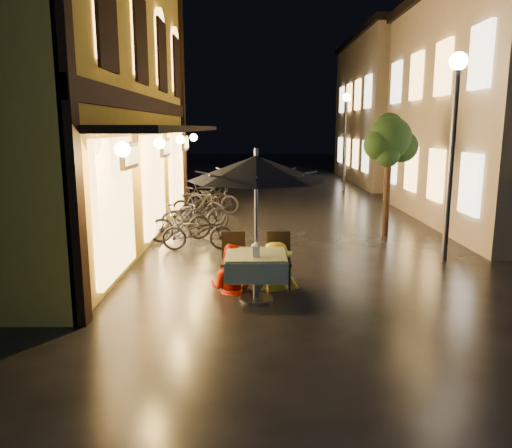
{
  "coord_description": "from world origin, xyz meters",
  "views": [
    {
      "loc": [
        -0.99,
        -8.15,
        2.78
      ],
      "look_at": [
        -0.97,
        0.22,
        1.15
      ],
      "focal_mm": 35.0,
      "sensor_mm": 36.0,
      "label": 1
    }
  ],
  "objects_px": {
    "streetlamp_near": "(454,120)",
    "table_lantern": "(256,248)",
    "person_orange": "(231,245)",
    "person_yellow": "(276,243)",
    "bicycle_0": "(198,232)",
    "patio_umbrella": "(256,169)",
    "cafe_table": "(256,265)"
  },
  "relations": [
    {
      "from": "streetlamp_near",
      "to": "patio_umbrella",
      "type": "height_order",
      "value": "streetlamp_near"
    },
    {
      "from": "table_lantern",
      "to": "person_yellow",
      "type": "bearing_deg",
      "value": 66.64
    },
    {
      "from": "table_lantern",
      "to": "person_yellow",
      "type": "xyz_separation_m",
      "value": [
        0.34,
        0.78,
        -0.11
      ]
    },
    {
      "from": "person_yellow",
      "to": "bicycle_0",
      "type": "relative_size",
      "value": 0.99
    },
    {
      "from": "table_lantern",
      "to": "streetlamp_near",
      "type": "bearing_deg",
      "value": 32.95
    },
    {
      "from": "table_lantern",
      "to": "person_orange",
      "type": "distance_m",
      "value": 0.83
    },
    {
      "from": "patio_umbrella",
      "to": "person_orange",
      "type": "xyz_separation_m",
      "value": [
        -0.43,
        0.5,
        -1.34
      ]
    },
    {
      "from": "table_lantern",
      "to": "bicycle_0",
      "type": "xyz_separation_m",
      "value": [
        -1.33,
        3.61,
        -0.49
      ]
    },
    {
      "from": "table_lantern",
      "to": "bicycle_0",
      "type": "distance_m",
      "value": 3.87
    },
    {
      "from": "patio_umbrella",
      "to": "person_yellow",
      "type": "relative_size",
      "value": 1.52
    },
    {
      "from": "streetlamp_near",
      "to": "table_lantern",
      "type": "distance_m",
      "value": 5.13
    },
    {
      "from": "streetlamp_near",
      "to": "table_lantern",
      "type": "relative_size",
      "value": 16.92
    },
    {
      "from": "cafe_table",
      "to": "bicycle_0",
      "type": "relative_size",
      "value": 0.61
    },
    {
      "from": "person_orange",
      "to": "person_yellow",
      "type": "relative_size",
      "value": 1.0
    },
    {
      "from": "person_orange",
      "to": "patio_umbrella",
      "type": "bearing_deg",
      "value": 150.21
    },
    {
      "from": "table_lantern",
      "to": "person_yellow",
      "type": "distance_m",
      "value": 0.86
    },
    {
      "from": "streetlamp_near",
      "to": "cafe_table",
      "type": "xyz_separation_m",
      "value": [
        -3.97,
        -2.38,
        -2.33
      ]
    },
    {
      "from": "streetlamp_near",
      "to": "person_yellow",
      "type": "bearing_deg",
      "value": -153.74
    },
    {
      "from": "patio_umbrella",
      "to": "person_yellow",
      "type": "height_order",
      "value": "patio_umbrella"
    },
    {
      "from": "person_orange",
      "to": "bicycle_0",
      "type": "distance_m",
      "value": 3.07
    },
    {
      "from": "person_yellow",
      "to": "person_orange",
      "type": "bearing_deg",
      "value": -4.48
    },
    {
      "from": "patio_umbrella",
      "to": "person_yellow",
      "type": "bearing_deg",
      "value": 60.04
    },
    {
      "from": "patio_umbrella",
      "to": "table_lantern",
      "type": "bearing_deg",
      "value": -90.0
    },
    {
      "from": "patio_umbrella",
      "to": "cafe_table",
      "type": "bearing_deg",
      "value": -153.43
    },
    {
      "from": "cafe_table",
      "to": "person_orange",
      "type": "xyz_separation_m",
      "value": [
        -0.43,
        0.5,
        0.22
      ]
    },
    {
      "from": "table_lantern",
      "to": "bicycle_0",
      "type": "relative_size",
      "value": 0.15
    },
    {
      "from": "table_lantern",
      "to": "person_orange",
      "type": "bearing_deg",
      "value": 121.57
    },
    {
      "from": "person_orange",
      "to": "bicycle_0",
      "type": "relative_size",
      "value": 0.99
    },
    {
      "from": "streetlamp_near",
      "to": "person_yellow",
      "type": "distance_m",
      "value": 4.56
    },
    {
      "from": "streetlamp_near",
      "to": "cafe_table",
      "type": "height_order",
      "value": "streetlamp_near"
    },
    {
      "from": "streetlamp_near",
      "to": "bicycle_0",
      "type": "bearing_deg",
      "value": 168.94
    },
    {
      "from": "person_yellow",
      "to": "bicycle_0",
      "type": "bearing_deg",
      "value": -70.04
    }
  ]
}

